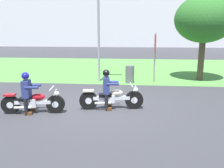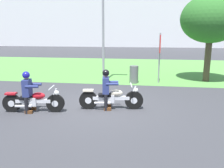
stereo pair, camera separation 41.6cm
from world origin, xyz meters
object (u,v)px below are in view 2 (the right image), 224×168
(motorcycle_lead, at_px, (111,98))
(tree_roadside, at_px, (211,19))
(sign_banner, at_px, (160,50))
(rider_follow, at_px, (28,89))
(trash_can, at_px, (134,74))
(rider_lead, at_px, (106,86))
(streetlight_pole, at_px, (105,18))
(motorcycle_follow, at_px, (34,101))

(motorcycle_lead, bearing_deg, tree_roadside, 42.97)
(motorcycle_lead, distance_m, sign_banner, 5.21)
(rider_follow, height_order, trash_can, rider_follow)
(rider_follow, distance_m, tree_roadside, 9.79)
(rider_follow, bearing_deg, sign_banner, 41.90)
(rider_follow, xyz_separation_m, trash_can, (3.22, 5.12, -0.34))
(rider_lead, relative_size, streetlight_pole, 0.27)
(motorcycle_follow, xyz_separation_m, sign_banner, (4.35, 5.38, 1.35))
(rider_follow, bearing_deg, motorcycle_lead, 6.56)
(motorcycle_lead, height_order, tree_roadside, tree_roadside)
(sign_banner, bearing_deg, motorcycle_follow, -128.91)
(streetlight_pole, height_order, sign_banner, streetlight_pole)
(motorcycle_follow, distance_m, tree_roadside, 9.77)
(streetlight_pole, bearing_deg, rider_follow, -107.47)
(motorcycle_lead, relative_size, tree_roadside, 0.48)
(streetlight_pole, bearing_deg, tree_roadside, 9.45)
(motorcycle_lead, relative_size, rider_lead, 1.58)
(rider_lead, height_order, rider_follow, rider_lead)
(tree_roadside, distance_m, streetlight_pole, 5.53)
(motorcycle_follow, xyz_separation_m, tree_roadside, (6.96, 6.21, 2.93))
(motorcycle_lead, bearing_deg, trash_can, 74.95)
(motorcycle_follow, height_order, tree_roadside, tree_roadside)
(tree_roadside, height_order, sign_banner, tree_roadside)
(rider_lead, height_order, streetlight_pole, streetlight_pole)
(rider_follow, relative_size, trash_can, 1.50)
(streetlight_pole, bearing_deg, sign_banner, 1.73)
(motorcycle_follow, distance_m, trash_can, 5.94)
(rider_follow, distance_m, sign_banner, 7.10)
(rider_lead, relative_size, tree_roadside, 0.30)
(tree_roadside, bearing_deg, rider_lead, -129.72)
(motorcycle_lead, height_order, motorcycle_follow, motorcycle_lead)
(streetlight_pole, relative_size, sign_banner, 2.03)
(trash_can, bearing_deg, motorcycle_lead, -96.81)
(tree_roadside, height_order, trash_can, tree_roadside)
(tree_roadside, xyz_separation_m, streetlight_pole, (-5.45, -0.91, 0.03))
(motorcycle_lead, distance_m, rider_follow, 2.82)
(motorcycle_follow, relative_size, sign_banner, 0.79)
(motorcycle_follow, relative_size, rider_follow, 1.49)
(motorcycle_follow, xyz_separation_m, rider_follow, (-0.17, -0.02, 0.43))
(streetlight_pole, bearing_deg, trash_can, -7.36)
(rider_lead, bearing_deg, streetlight_pole, 92.18)
(rider_follow, height_order, tree_roadside, tree_roadside)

